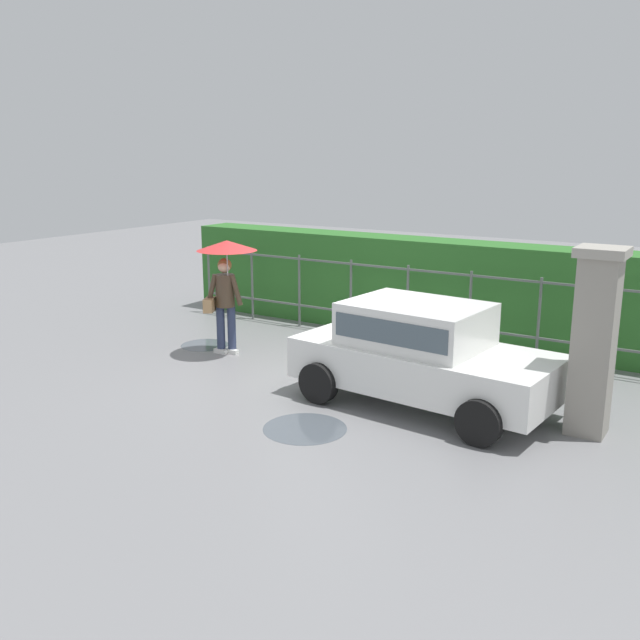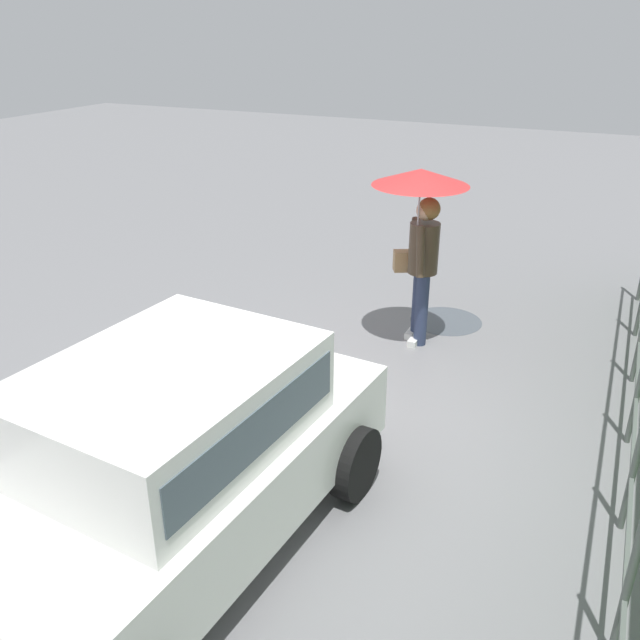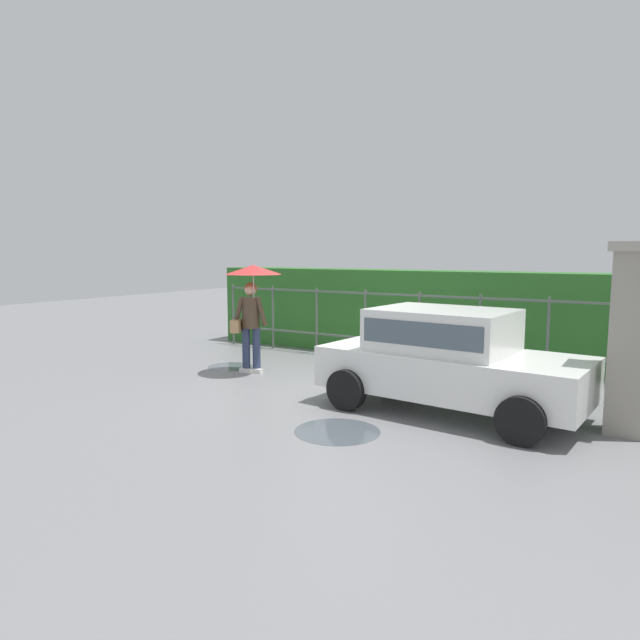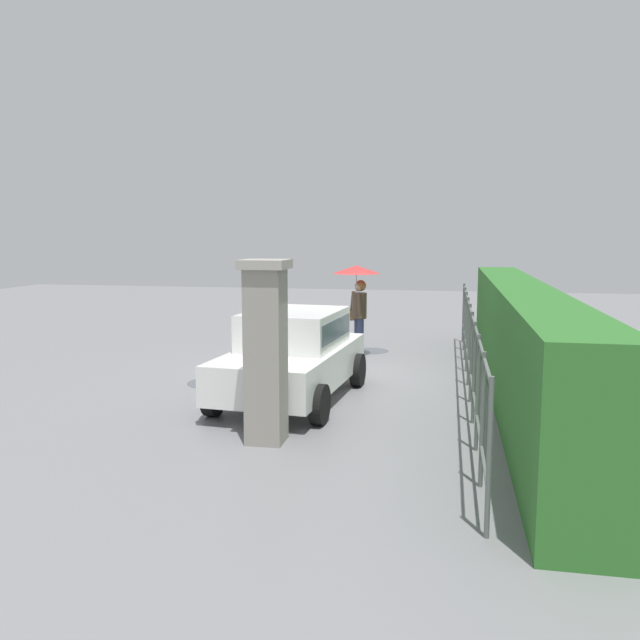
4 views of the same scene
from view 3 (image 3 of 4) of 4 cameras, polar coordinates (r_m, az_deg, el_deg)
The scene contains 8 objects.
ground_plane at distance 9.32m, azimuth 2.93°, elevation -7.22°, with size 40.00×40.00×0.00m, color slate.
car at distance 8.18m, azimuth 13.03°, elevation -3.64°, with size 3.85×2.12×1.48m.
pedestrian at distance 10.48m, azimuth -7.06°, elevation 2.82°, with size 1.05×1.05×2.06m.
gate_pillar at distance 7.89m, azimuth 29.41°, elevation -1.54°, with size 0.60×0.60×2.42m.
fence_section at distance 11.21m, azimuth 13.09°, elevation -0.69°, with size 11.12×0.05×1.50m.
hedge_row at distance 11.95m, azimuth 14.34°, elevation 0.34°, with size 12.07×0.90×1.90m, color #2D6B28.
puddle_near at distance 7.25m, azimuth 1.78°, elevation -11.39°, with size 1.11×1.11×0.00m, color #4C545B.
puddle_far at distance 11.31m, azimuth -9.23°, elevation -4.76°, with size 0.90×0.90×0.00m, color #4C545B.
Camera 3 is at (4.35, -7.92, 2.29)m, focal length 31.05 mm.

